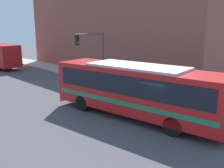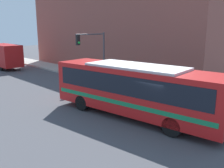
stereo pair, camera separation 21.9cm
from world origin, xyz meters
TOP-DOWN VIEW (x-y plane):
  - ground_plane at (0.00, 0.00)m, footprint 120.00×120.00m
  - sidewalk at (6.00, 20.00)m, footprint 3.00×70.00m
  - building_facade at (10.50, 14.06)m, footprint 6.00×26.12m
  - city_bus at (-0.03, 1.35)m, footprint 3.84×10.77m
  - delivery_truck at (1.27, 24.81)m, footprint 2.26×7.98m
  - fire_hydrant at (5.10, 4.78)m, footprint 0.20×0.27m
  - traffic_light_pole at (4.03, 9.90)m, footprint 3.28×0.35m
  - parking_meter at (5.10, 7.48)m, footprint 0.14×0.14m
  - pedestrian_near_corner at (6.26, 13.58)m, footprint 0.34×0.34m

SIDE VIEW (x-z plane):
  - ground_plane at x=0.00m, z-range 0.00..0.00m
  - sidewalk at x=6.00m, z-range 0.00..0.17m
  - fire_hydrant at x=5.10m, z-range 0.17..0.90m
  - pedestrian_near_corner at x=6.26m, z-range 0.17..1.75m
  - parking_meter at x=5.10m, z-range 0.41..1.78m
  - delivery_truck at x=1.27m, z-range 0.13..3.18m
  - city_bus at x=-0.03m, z-range 0.24..3.32m
  - traffic_light_pole at x=4.03m, z-range 1.05..5.57m
  - building_facade at x=10.50m, z-range 0.00..10.09m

